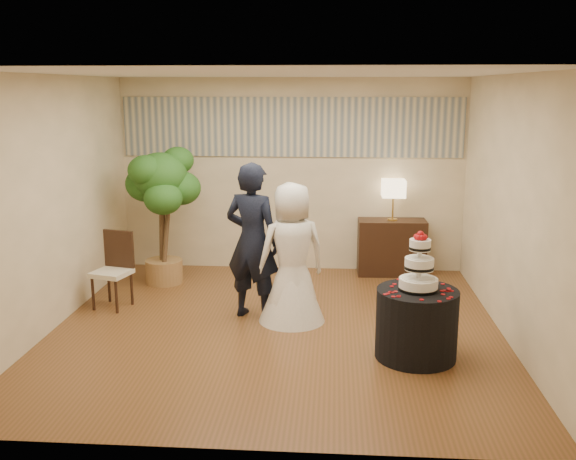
# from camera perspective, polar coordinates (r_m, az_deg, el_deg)

# --- Properties ---
(floor) EXTENTS (5.00, 5.00, 0.00)m
(floor) POSITION_cam_1_polar(r_m,az_deg,el_deg) (7.33, -1.02, -8.72)
(floor) COLOR brown
(floor) RESTS_ON ground
(ceiling) EXTENTS (5.00, 5.00, 0.00)m
(ceiling) POSITION_cam_1_polar(r_m,az_deg,el_deg) (6.83, -1.11, 13.75)
(ceiling) COLOR white
(ceiling) RESTS_ON wall_back
(wall_back) EXTENTS (5.00, 0.06, 2.80)m
(wall_back) POSITION_cam_1_polar(r_m,az_deg,el_deg) (9.40, 0.32, 4.88)
(wall_back) COLOR beige
(wall_back) RESTS_ON ground
(wall_front) EXTENTS (5.00, 0.06, 2.80)m
(wall_front) POSITION_cam_1_polar(r_m,az_deg,el_deg) (4.52, -3.95, -3.63)
(wall_front) COLOR beige
(wall_front) RESTS_ON ground
(wall_left) EXTENTS (0.06, 5.00, 2.80)m
(wall_left) POSITION_cam_1_polar(r_m,az_deg,el_deg) (7.59, -20.24, 2.24)
(wall_left) COLOR beige
(wall_left) RESTS_ON ground
(wall_right) EXTENTS (0.06, 5.00, 2.80)m
(wall_right) POSITION_cam_1_polar(r_m,az_deg,el_deg) (7.16, 19.29, 1.73)
(wall_right) COLOR beige
(wall_right) RESTS_ON ground
(mural_border) EXTENTS (4.90, 0.02, 0.85)m
(mural_border) POSITION_cam_1_polar(r_m,az_deg,el_deg) (9.31, 0.32, 9.13)
(mural_border) COLOR #9F9F90
(mural_border) RESTS_ON wall_back
(groom) EXTENTS (0.78, 0.64, 1.84)m
(groom) POSITION_cam_1_polar(r_m,az_deg,el_deg) (7.43, -3.17, -1.00)
(groom) COLOR black
(groom) RESTS_ON floor
(bride) EXTENTS (1.03, 1.02, 1.63)m
(bride) POSITION_cam_1_polar(r_m,az_deg,el_deg) (7.31, 0.34, -2.05)
(bride) COLOR white
(bride) RESTS_ON floor
(cake_table) EXTENTS (1.01, 1.01, 0.71)m
(cake_table) POSITION_cam_1_polar(r_m,az_deg,el_deg) (6.59, 11.35, -8.18)
(cake_table) COLOR black
(cake_table) RESTS_ON floor
(wedding_cake) EXTENTS (0.39, 0.39, 0.60)m
(wedding_cake) POSITION_cam_1_polar(r_m,az_deg,el_deg) (6.39, 11.60, -2.70)
(wedding_cake) COLOR white
(wedding_cake) RESTS_ON cake_table
(console) EXTENTS (0.97, 0.45, 0.80)m
(console) POSITION_cam_1_polar(r_m,az_deg,el_deg) (9.38, 9.18, -1.52)
(console) COLOR black
(console) RESTS_ON floor
(table_lamp) EXTENTS (0.33, 0.33, 0.58)m
(table_lamp) POSITION_cam_1_polar(r_m,az_deg,el_deg) (9.24, 9.33, 2.64)
(table_lamp) COLOR beige
(table_lamp) RESTS_ON console
(ficus_tree) EXTENTS (1.28, 1.28, 1.91)m
(ficus_tree) POSITION_cam_1_polar(r_m,az_deg,el_deg) (8.89, -11.16, 1.29)
(ficus_tree) COLOR #285E1D
(ficus_tree) RESTS_ON floor
(side_chair) EXTENTS (0.53, 0.55, 0.94)m
(side_chair) POSITION_cam_1_polar(r_m,az_deg,el_deg) (8.14, -15.43, -3.51)
(side_chair) COLOR black
(side_chair) RESTS_ON floor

